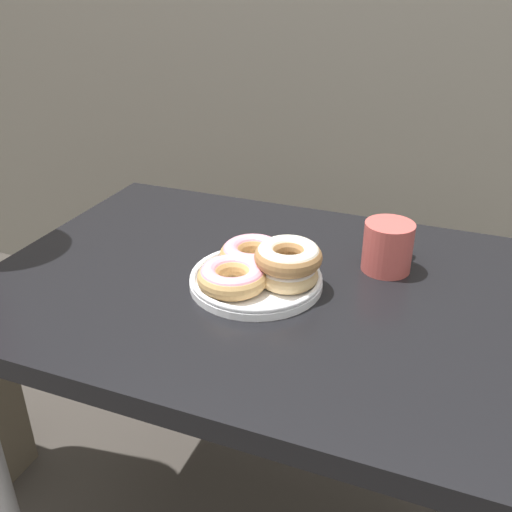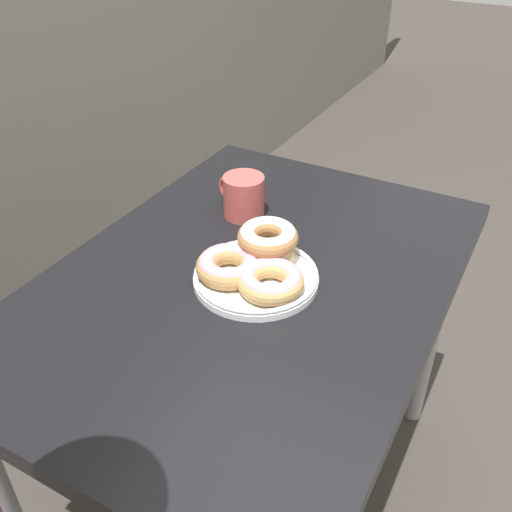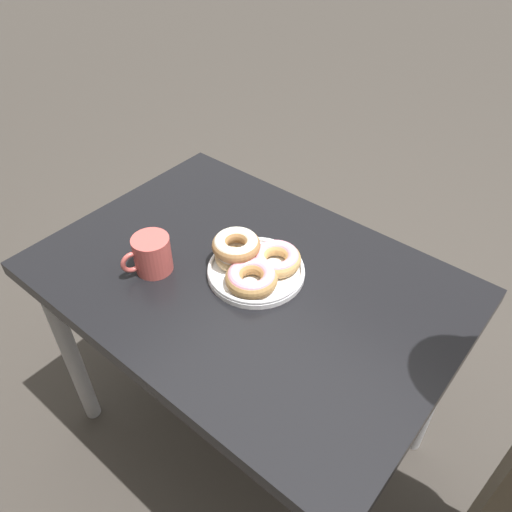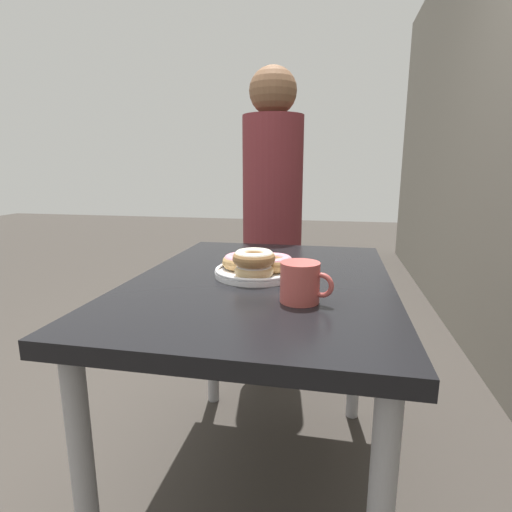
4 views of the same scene
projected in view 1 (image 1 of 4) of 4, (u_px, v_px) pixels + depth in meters
name	position (u px, v px, depth m)	size (l,w,h in m)	color
dining_table	(267.00, 319.00, 1.10)	(1.04, 0.73, 0.72)	black
donut_plate	(260.00, 268.00, 1.03)	(0.25, 0.25, 0.09)	white
coffee_mug	(388.00, 246.00, 1.08)	(0.09, 0.13, 0.10)	#B74C47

